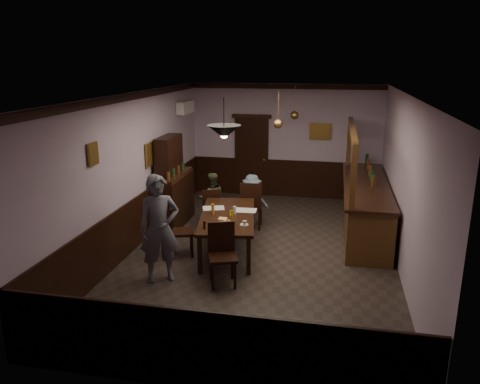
% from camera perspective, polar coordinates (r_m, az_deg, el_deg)
% --- Properties ---
extents(room, '(5.01, 8.01, 3.01)m').
position_cam_1_polar(room, '(8.62, 2.68, 1.80)').
color(room, '#2D2621').
rests_on(room, ground).
extents(dining_table, '(1.36, 2.34, 0.75)m').
position_cam_1_polar(dining_table, '(8.92, -1.52, -3.15)').
color(dining_table, black).
rests_on(dining_table, ground).
extents(chair_far_left, '(0.50, 0.50, 0.90)m').
position_cam_1_polar(chair_far_left, '(10.22, -3.54, -1.80)').
color(chair_far_left, black).
rests_on(chair_far_left, ground).
extents(chair_far_right, '(0.49, 0.49, 1.06)m').
position_cam_1_polar(chair_far_right, '(10.14, 1.39, -1.40)').
color(chair_far_right, black).
rests_on(chair_far_right, ground).
extents(chair_near, '(0.57, 0.57, 1.03)m').
position_cam_1_polar(chair_near, '(7.74, -2.19, -7.18)').
color(chair_near, black).
rests_on(chair_near, ground).
extents(chair_side, '(0.55, 0.55, 0.99)m').
position_cam_1_polar(chair_side, '(8.87, -7.62, -4.40)').
color(chair_side, black).
rests_on(chair_side, ground).
extents(person_standing, '(0.79, 0.71, 1.82)m').
position_cam_1_polar(person_standing, '(7.81, -9.80, -4.45)').
color(person_standing, '#575763').
rests_on(person_standing, ground).
extents(person_seated_left, '(0.72, 0.66, 1.19)m').
position_cam_1_polar(person_seated_left, '(10.45, -3.48, -0.83)').
color(person_seated_left, '#464D2E').
rests_on(person_seated_left, ground).
extents(person_seated_right, '(0.75, 0.43, 1.15)m').
position_cam_1_polar(person_seated_right, '(10.42, 1.45, -0.96)').
color(person_seated_right, slate).
rests_on(person_seated_right, ground).
extents(newspaper_left, '(0.49, 0.41, 0.01)m').
position_cam_1_polar(newspaper_left, '(9.28, -3.25, -1.97)').
color(newspaper_left, silver).
rests_on(newspaper_left, dining_table).
extents(newspaper_right, '(0.44, 0.33, 0.01)m').
position_cam_1_polar(newspaper_right, '(9.13, 0.70, -2.25)').
color(newspaper_right, silver).
rests_on(newspaper_right, dining_table).
extents(napkin, '(0.17, 0.17, 0.00)m').
position_cam_1_polar(napkin, '(8.68, -2.13, -3.23)').
color(napkin, '#FFCA5D').
rests_on(napkin, dining_table).
extents(saucer, '(0.15, 0.15, 0.01)m').
position_cam_1_polar(saucer, '(8.34, 0.51, -4.00)').
color(saucer, white).
rests_on(saucer, dining_table).
extents(coffee_cup, '(0.09, 0.09, 0.07)m').
position_cam_1_polar(coffee_cup, '(8.31, 0.56, -3.77)').
color(coffee_cup, white).
rests_on(coffee_cup, saucer).
extents(pastry_plate, '(0.22, 0.22, 0.01)m').
position_cam_1_polar(pastry_plate, '(8.40, -2.19, -3.85)').
color(pastry_plate, white).
rests_on(pastry_plate, dining_table).
extents(pastry_ring_a, '(0.13, 0.13, 0.04)m').
position_cam_1_polar(pastry_ring_a, '(8.33, -2.17, -3.82)').
color(pastry_ring_a, '#C68C47').
rests_on(pastry_ring_a, pastry_plate).
extents(pastry_ring_b, '(0.13, 0.13, 0.04)m').
position_cam_1_polar(pastry_ring_b, '(8.42, -1.61, -3.59)').
color(pastry_ring_b, '#C68C47').
rests_on(pastry_ring_b, pastry_plate).
extents(soda_can, '(0.07, 0.07, 0.12)m').
position_cam_1_polar(soda_can, '(8.76, -1.07, -2.65)').
color(soda_can, yellow).
rests_on(soda_can, dining_table).
extents(beer_glass, '(0.06, 0.06, 0.20)m').
position_cam_1_polar(beer_glass, '(8.91, -3.32, -2.08)').
color(beer_glass, '#BF721E').
rests_on(beer_glass, dining_table).
extents(water_glass, '(0.06, 0.06, 0.15)m').
position_cam_1_polar(water_glass, '(8.91, -0.67, -2.22)').
color(water_glass, silver).
rests_on(water_glass, dining_table).
extents(pepper_mill, '(0.04, 0.04, 0.14)m').
position_cam_1_polar(pepper_mill, '(8.17, -4.36, -4.02)').
color(pepper_mill, black).
rests_on(pepper_mill, dining_table).
extents(sideboard, '(0.54, 1.51, 1.99)m').
position_cam_1_polar(sideboard, '(10.50, -8.30, 0.27)').
color(sideboard, black).
rests_on(sideboard, ground).
extents(bar_counter, '(0.93, 4.00, 2.24)m').
position_cam_1_polar(bar_counter, '(10.40, 14.98, -1.58)').
color(bar_counter, '#462A12').
rests_on(bar_counter, ground).
extents(door_back, '(0.90, 0.06, 2.10)m').
position_cam_1_polar(door_back, '(12.66, 1.41, 4.29)').
color(door_back, black).
rests_on(door_back, ground).
extents(ac_unit, '(0.20, 0.85, 0.30)m').
position_cam_1_polar(ac_unit, '(11.80, -6.67, 10.21)').
color(ac_unit, white).
rests_on(ac_unit, ground).
extents(picture_left_small, '(0.04, 0.28, 0.36)m').
position_cam_1_polar(picture_left_small, '(7.77, -17.48, 4.45)').
color(picture_left_small, olive).
rests_on(picture_left_small, ground).
extents(picture_left_large, '(0.04, 0.62, 0.48)m').
position_cam_1_polar(picture_left_large, '(9.98, -10.70, 4.67)').
color(picture_left_large, olive).
rests_on(picture_left_large, ground).
extents(picture_back, '(0.55, 0.04, 0.42)m').
position_cam_1_polar(picture_back, '(12.36, 9.75, 7.31)').
color(picture_back, olive).
rests_on(picture_back, ground).
extents(pendant_iron, '(0.56, 0.56, 0.66)m').
position_cam_1_polar(pendant_iron, '(7.72, -1.96, 7.34)').
color(pendant_iron, black).
rests_on(pendant_iron, ground).
extents(pendant_brass_mid, '(0.20, 0.20, 0.81)m').
position_cam_1_polar(pendant_brass_mid, '(9.87, 4.65, 8.29)').
color(pendant_brass_mid, '#BF8C3F').
rests_on(pendant_brass_mid, ground).
extents(pendant_brass_far, '(0.20, 0.20, 0.81)m').
position_cam_1_polar(pendant_brass_far, '(11.46, 6.67, 9.28)').
color(pendant_brass_far, '#BF8C3F').
rests_on(pendant_brass_far, ground).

